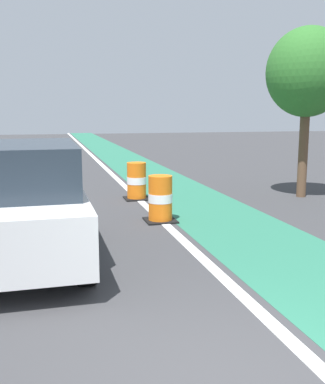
{
  "coord_description": "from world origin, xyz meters",
  "views": [
    {
      "loc": [
        -1.69,
        -3.64,
        2.57
      ],
      "look_at": [
        0.36,
        4.38,
        1.1
      ],
      "focal_mm": 42.59,
      "sensor_mm": 36.0,
      "label": 1
    }
  ],
  "objects_px": {
    "parked_suv_nearest": "(29,202)",
    "street_tree_sidewalk": "(307,73)",
    "traffic_barrel_front": "(160,199)",
    "traffic_barrel_mid": "(137,181)"
  },
  "relations": [
    {
      "from": "parked_suv_nearest",
      "to": "street_tree_sidewalk",
      "type": "relative_size",
      "value": 0.92
    },
    {
      "from": "parked_suv_nearest",
      "to": "traffic_barrel_front",
      "type": "height_order",
      "value": "parked_suv_nearest"
    },
    {
      "from": "traffic_barrel_front",
      "to": "traffic_barrel_mid",
      "type": "relative_size",
      "value": 1.0
    },
    {
      "from": "traffic_barrel_front",
      "to": "traffic_barrel_mid",
      "type": "bearing_deg",
      "value": 90.18
    },
    {
      "from": "parked_suv_nearest",
      "to": "traffic_barrel_front",
      "type": "relative_size",
      "value": 4.23
    },
    {
      "from": "traffic_barrel_mid",
      "to": "street_tree_sidewalk",
      "type": "height_order",
      "value": "street_tree_sidewalk"
    },
    {
      "from": "parked_suv_nearest",
      "to": "traffic_barrel_mid",
      "type": "height_order",
      "value": "parked_suv_nearest"
    },
    {
      "from": "traffic_barrel_mid",
      "to": "street_tree_sidewalk",
      "type": "xyz_separation_m",
      "value": [
        4.94,
        -0.85,
        3.14
      ]
    },
    {
      "from": "parked_suv_nearest",
      "to": "street_tree_sidewalk",
      "type": "bearing_deg",
      "value": 28.1
    },
    {
      "from": "parked_suv_nearest",
      "to": "traffic_barrel_mid",
      "type": "xyz_separation_m",
      "value": [
        2.88,
        5.03,
        -0.5
      ]
    }
  ]
}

